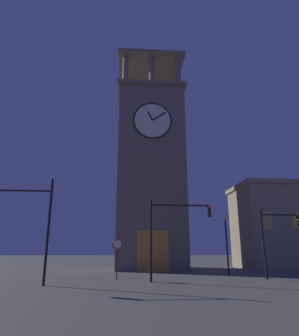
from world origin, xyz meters
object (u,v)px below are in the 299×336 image
Objects in this scene: traffic_signal_near at (275,232)px; traffic_signal_far at (172,225)px; traffic_signal_mid at (30,215)px; clocktower at (149,174)px; no_horn_sign at (117,248)px; street_lamp at (226,233)px.

traffic_signal_near is 8.21m from traffic_signal_far.
clocktower is at bearing -118.68° from traffic_signal_mid.
traffic_signal_near is 17.50m from traffic_signal_mid.
no_horn_sign is (3.32, 12.50, -8.80)m from clocktower.
clocktower is at bearing -88.24° from traffic_signal_far.
street_lamp is at bearing 124.74° from clocktower.
traffic_signal_mid is 6.68m from no_horn_sign.
traffic_signal_near is 4.86m from street_lamp.
street_lamp is (2.39, -4.23, 0.16)m from traffic_signal_near.
traffic_signal_near is (-8.54, 13.09, -7.67)m from clocktower.
clocktower is 5.48× the size of traffic_signal_near.
no_horn_sign is (9.46, 3.64, -1.30)m from street_lamp.
traffic_signal_near is at bearing 123.11° from clocktower.
traffic_signal_mid is 1.29× the size of street_lamp.
traffic_signal_far is at bearing -170.65° from traffic_signal_mid.
street_lamp is (-14.86, -7.07, -0.64)m from traffic_signal_mid.
clocktower reaches higher than no_horn_sign.
traffic_signal_far is 1.94× the size of no_horn_sign.
clocktower is 19.41m from traffic_signal_mid.
traffic_signal_far is at bearing 9.38° from traffic_signal_near.
traffic_signal_mid is at bearing 25.45° from street_lamp.
traffic_signal_near is 11.92m from no_horn_sign.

